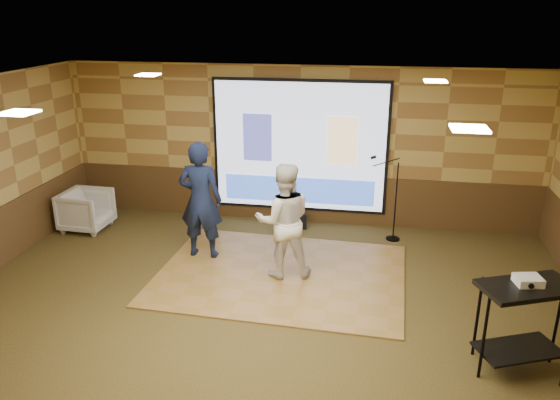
% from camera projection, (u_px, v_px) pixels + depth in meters
% --- Properties ---
extents(ground, '(9.00, 9.00, 0.00)m').
position_uv_depth(ground, '(263.00, 311.00, 7.56)').
color(ground, '#2D3317').
rests_on(ground, ground).
extents(room_shell, '(9.04, 7.04, 3.02)m').
position_uv_depth(room_shell, '(262.00, 166.00, 6.86)').
color(room_shell, tan).
rests_on(room_shell, ground).
extents(wainscot_back, '(9.00, 0.04, 0.95)m').
position_uv_depth(wainscot_back, '(299.00, 197.00, 10.63)').
color(wainscot_back, '#4E381A').
rests_on(wainscot_back, ground).
extents(projector_screen, '(3.32, 0.06, 2.52)m').
position_uv_depth(projector_screen, '(299.00, 148.00, 10.26)').
color(projector_screen, black).
rests_on(projector_screen, room_shell).
extents(downlight_nw, '(0.32, 0.32, 0.02)m').
position_uv_depth(downlight_nw, '(148.00, 75.00, 8.60)').
color(downlight_nw, '#FFE9BF').
rests_on(downlight_nw, room_shell).
extents(downlight_ne, '(0.32, 0.32, 0.02)m').
position_uv_depth(downlight_ne, '(435.00, 81.00, 7.88)').
color(downlight_ne, '#FFE9BF').
rests_on(downlight_ne, room_shell).
extents(downlight_sw, '(0.32, 0.32, 0.02)m').
position_uv_depth(downlight_sw, '(19.00, 113.00, 5.54)').
color(downlight_sw, '#FFE9BF').
rests_on(downlight_sw, room_shell).
extents(downlight_se, '(0.32, 0.32, 0.02)m').
position_uv_depth(downlight_se, '(469.00, 129.00, 4.82)').
color(downlight_se, '#FFE9BF').
rests_on(downlight_se, room_shell).
extents(dance_floor, '(3.92, 3.05, 0.03)m').
position_uv_depth(dance_floor, '(281.00, 274.00, 8.58)').
color(dance_floor, olive).
rests_on(dance_floor, ground).
extents(player_left, '(0.72, 0.47, 1.96)m').
position_uv_depth(player_left, '(201.00, 200.00, 8.89)').
color(player_left, '#141D3F').
rests_on(player_left, dance_floor).
extents(player_right, '(1.02, 0.88, 1.80)m').
position_uv_depth(player_right, '(284.00, 221.00, 8.25)').
color(player_right, silver).
rests_on(player_right, dance_floor).
extents(av_table, '(1.04, 0.55, 1.10)m').
position_uv_depth(av_table, '(525.00, 310.00, 6.09)').
color(av_table, black).
rests_on(av_table, ground).
extents(projector, '(0.32, 0.28, 0.09)m').
position_uv_depth(projector, '(528.00, 280.00, 5.99)').
color(projector, white).
rests_on(projector, av_table).
extents(mic_stand, '(0.61, 0.25, 1.56)m').
position_uv_depth(mic_stand, '(391.00, 214.00, 9.75)').
color(mic_stand, black).
rests_on(mic_stand, ground).
extents(banquet_chair, '(0.86, 0.84, 0.75)m').
position_uv_depth(banquet_chair, '(86.00, 210.00, 10.24)').
color(banquet_chair, gray).
rests_on(banquet_chair, ground).
extents(duffel_bag, '(0.54, 0.43, 0.30)m').
position_uv_depth(duffel_bag, '(293.00, 220.00, 10.40)').
color(duffel_bag, black).
rests_on(duffel_bag, ground).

